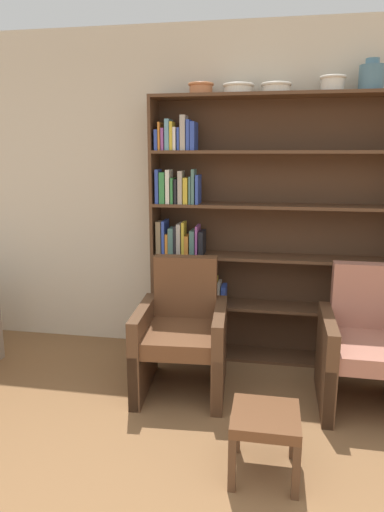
# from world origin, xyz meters

# --- Properties ---
(wall_back) EXTENTS (12.00, 0.06, 2.75)m
(wall_back) POSITION_xyz_m (0.00, 2.73, 1.38)
(wall_back) COLOR beige
(wall_back) RESTS_ON ground
(bookshelf) EXTENTS (2.04, 0.30, 2.17)m
(bookshelf) POSITION_xyz_m (0.06, 2.56, 1.05)
(bookshelf) COLOR brown
(bookshelf) RESTS_ON ground
(bowl_olive) EXTENTS (0.20, 0.20, 0.09)m
(bowl_olive) POSITION_xyz_m (-0.37, 2.54, 2.22)
(bowl_olive) COLOR #C67547
(bowl_olive) RESTS_ON bookshelf
(bowl_cream) EXTENTS (0.24, 0.24, 0.08)m
(bowl_cream) POSITION_xyz_m (-0.08, 2.54, 2.22)
(bowl_cream) COLOR silver
(bowl_cream) RESTS_ON bookshelf
(bowl_terracotta) EXTENTS (0.23, 0.23, 0.08)m
(bowl_terracotta) POSITION_xyz_m (0.21, 2.54, 2.21)
(bowl_terracotta) COLOR silver
(bowl_terracotta) RESTS_ON bookshelf
(bowl_copper) EXTENTS (0.20, 0.20, 0.11)m
(bowl_copper) POSITION_xyz_m (0.63, 2.54, 2.24)
(bowl_copper) COLOR silver
(bowl_copper) RESTS_ON bookshelf
(vase_tall) EXTENTS (0.18, 0.18, 0.23)m
(vase_tall) POSITION_xyz_m (0.90, 2.54, 2.27)
(vase_tall) COLOR slate
(vase_tall) RESTS_ON bookshelf
(armchair_leather) EXTENTS (0.68, 0.72, 0.96)m
(armchair_leather) POSITION_xyz_m (-0.40, 1.91, 0.42)
(armchair_leather) COLOR brown
(armchair_leather) RESTS_ON ground
(armchair_cushioned) EXTENTS (0.65, 0.69, 0.96)m
(armchair_cushioned) POSITION_xyz_m (0.91, 1.91, 0.42)
(armchair_cushioned) COLOR brown
(armchair_cushioned) RESTS_ON ground
(footstool) EXTENTS (0.36, 0.36, 0.37)m
(footstool) POSITION_xyz_m (0.23, 1.04, 0.30)
(footstool) COLOR brown
(footstool) RESTS_ON ground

